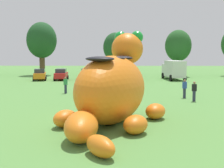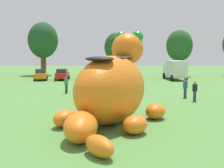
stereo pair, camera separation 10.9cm
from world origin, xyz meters
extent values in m
plane|color=#568E42|center=(0.00, 0.00, 0.00)|extent=(160.00, 160.00, 0.00)
ellipsoid|color=orange|center=(1.32, -0.75, 1.99)|extent=(5.66, 7.83, 3.97)
ellipsoid|color=orange|center=(2.31, 2.09, 4.40)|extent=(2.74, 2.87, 2.10)
sphere|color=green|center=(1.87, 2.58, 5.19)|extent=(0.84, 0.84, 0.84)
sphere|color=green|center=(2.96, 2.20, 5.19)|extent=(0.84, 0.84, 0.84)
ellipsoid|color=black|center=(1.85, 0.75, 3.82)|extent=(1.92, 1.72, 0.26)
ellipsoid|color=black|center=(1.32, -0.75, 3.82)|extent=(1.92, 1.72, 0.26)
ellipsoid|color=black|center=(0.74, -2.41, 3.82)|extent=(1.92, 1.72, 0.26)
ellipsoid|color=orange|center=(-0.12, 1.81, 0.49)|extent=(1.71, 2.01, 0.97)
ellipsoid|color=orange|center=(4.05, 0.36, 0.49)|extent=(1.71, 2.01, 0.97)
ellipsoid|color=orange|center=(-1.23, -1.91, 0.49)|extent=(1.71, 2.01, 0.97)
ellipsoid|color=orange|center=(2.60, -3.25, 0.49)|extent=(1.71, 2.01, 0.97)
ellipsoid|color=orange|center=(-0.01, -4.58, 0.70)|extent=(1.64, 3.20, 1.39)
ellipsoid|color=orange|center=(1.01, -6.75, 0.43)|extent=(1.69, 1.99, 0.85)
cube|color=orange|center=(-10.21, 27.47, 0.72)|extent=(2.50, 4.36, 0.80)
cube|color=#2D333D|center=(-10.18, 27.32, 1.42)|extent=(1.87, 2.23, 0.60)
cylinder|color=black|center=(-11.30, 28.54, 0.32)|extent=(0.37, 0.68, 0.64)
cylinder|color=black|center=(-9.63, 28.89, 0.32)|extent=(0.37, 0.68, 0.64)
cylinder|color=black|center=(-10.78, 26.05, 0.32)|extent=(0.37, 0.68, 0.64)
cylinder|color=black|center=(-9.12, 26.40, 0.32)|extent=(0.37, 0.68, 0.64)
cube|color=red|center=(-7.03, 27.89, 0.72)|extent=(1.94, 4.19, 0.80)
cube|color=#2D333D|center=(-7.02, 27.74, 1.42)|extent=(1.61, 2.05, 0.60)
cylinder|color=black|center=(-7.95, 29.11, 0.32)|extent=(0.28, 0.65, 0.64)
cylinder|color=black|center=(-6.25, 29.21, 0.32)|extent=(0.28, 0.65, 0.64)
cylinder|color=black|center=(-7.80, 26.57, 0.32)|extent=(0.28, 0.65, 0.64)
cylinder|color=black|center=(-6.10, 26.67, 0.32)|extent=(0.28, 0.65, 0.64)
cube|color=yellow|center=(-3.22, 28.31, 0.72)|extent=(2.49, 4.36, 0.80)
cube|color=#2D333D|center=(-3.19, 28.16, 1.42)|extent=(1.86, 2.23, 0.60)
cylinder|color=black|center=(-4.31, 29.38, 0.32)|extent=(0.36, 0.68, 0.64)
cylinder|color=black|center=(-2.65, 29.72, 0.32)|extent=(0.36, 0.68, 0.64)
cylinder|color=black|center=(-3.80, 26.89, 0.32)|extent=(0.36, 0.68, 0.64)
cylinder|color=black|center=(-2.14, 27.23, 0.32)|extent=(0.36, 0.68, 0.64)
cube|color=black|center=(0.10, 27.37, 0.72)|extent=(2.21, 4.28, 0.80)
cube|color=#2D333D|center=(0.12, 27.22, 1.42)|extent=(1.73, 2.14, 0.60)
cylinder|color=black|center=(-0.91, 28.52, 0.32)|extent=(0.32, 0.67, 0.64)
cylinder|color=black|center=(0.78, 28.74, 0.32)|extent=(0.32, 0.67, 0.64)
cylinder|color=black|center=(-0.58, 26.00, 0.32)|extent=(0.32, 0.67, 0.64)
cylinder|color=black|center=(1.10, 26.22, 0.32)|extent=(0.32, 0.67, 0.64)
cube|color=#B7BABF|center=(3.76, 28.77, 0.72)|extent=(2.18, 4.27, 0.80)
cube|color=#2D333D|center=(3.78, 28.62, 1.42)|extent=(1.72, 2.13, 0.60)
cylinder|color=black|center=(2.77, 29.93, 0.32)|extent=(0.31, 0.66, 0.64)
cylinder|color=black|center=(4.45, 30.14, 0.32)|extent=(0.31, 0.66, 0.64)
cylinder|color=black|center=(3.07, 27.41, 0.32)|extent=(0.31, 0.66, 0.64)
cylinder|color=black|center=(4.76, 27.61, 0.32)|extent=(0.31, 0.66, 0.64)
cube|color=silver|center=(9.96, 31.43, 1.40)|extent=(2.19, 2.02, 1.90)
cube|color=silver|center=(10.32, 28.25, 1.70)|extent=(2.61, 4.81, 2.50)
cylinder|color=black|center=(8.96, 31.31, 0.45)|extent=(0.38, 0.93, 0.90)
cylinder|color=black|center=(10.95, 31.54, 0.45)|extent=(0.38, 0.93, 0.90)
cylinder|color=black|center=(9.46, 26.53, 0.45)|extent=(0.38, 0.93, 0.90)
cylinder|color=black|center=(11.55, 26.77, 0.45)|extent=(0.38, 0.93, 0.90)
cylinder|color=brown|center=(-12.48, 38.21, 1.72)|extent=(0.98, 0.98, 3.44)
ellipsoid|color=#1E4C23|center=(-12.48, 38.21, 6.47)|extent=(5.51, 5.51, 6.61)
cylinder|color=brown|center=(1.14, 37.19, 1.37)|extent=(0.78, 0.78, 2.74)
ellipsoid|color=#1E4C23|center=(1.14, 37.19, 5.16)|extent=(4.39, 4.39, 5.27)
cylinder|color=brown|center=(12.19, 35.78, 1.43)|extent=(0.82, 0.82, 2.87)
ellipsoid|color=#235623|center=(12.19, 35.78, 5.39)|extent=(4.59, 4.59, 5.50)
cylinder|color=#2D334C|center=(8.19, 7.45, 0.44)|extent=(0.26, 0.26, 0.88)
cube|color=black|center=(8.19, 7.45, 1.18)|extent=(0.38, 0.22, 0.60)
sphere|color=#9E7051|center=(8.19, 7.45, 1.60)|extent=(0.22, 0.22, 0.22)
cylinder|color=#2D334C|center=(7.80, 9.43, 0.44)|extent=(0.26, 0.26, 0.88)
cube|color=#2D4CA5|center=(7.80, 9.43, 1.18)|extent=(0.38, 0.22, 0.60)
sphere|color=#9E7051|center=(7.80, 9.43, 1.60)|extent=(0.22, 0.22, 0.22)
cylinder|color=#2D334C|center=(-3.68, 12.38, 0.44)|extent=(0.26, 0.26, 0.88)
cube|color=#338C4C|center=(-3.68, 12.38, 1.18)|extent=(0.38, 0.22, 0.60)
sphere|color=#9E7051|center=(-3.68, 12.38, 1.60)|extent=(0.22, 0.22, 0.22)
camera|label=1|loc=(1.73, -18.68, 4.13)|focal=49.28mm
camera|label=2|loc=(1.84, -18.68, 4.13)|focal=49.28mm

